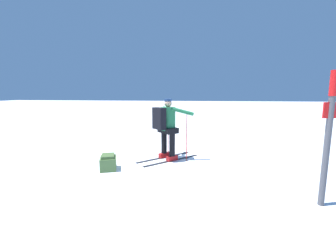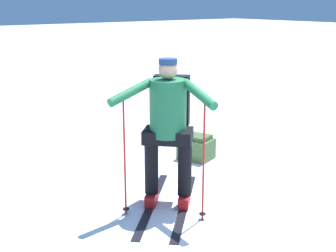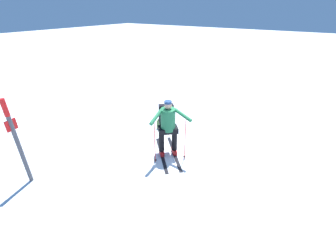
% 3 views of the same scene
% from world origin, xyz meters
% --- Properties ---
extents(ground_plane, '(80.00, 80.00, 0.00)m').
position_xyz_m(ground_plane, '(0.00, 0.00, 0.00)').
color(ground_plane, white).
extents(skier, '(1.52, 1.55, 1.60)m').
position_xyz_m(skier, '(0.81, 0.55, 0.94)').
color(skier, black).
rests_on(skier, ground_plane).
extents(dropped_backpack, '(0.54, 0.48, 0.35)m').
position_xyz_m(dropped_backpack, '(1.77, -0.68, 0.17)').
color(dropped_backpack, '#4C6B38').
rests_on(dropped_backpack, ground_plane).
extents(trail_marker, '(0.10, 0.24, 2.08)m').
position_xyz_m(trail_marker, '(2.89, 3.31, 1.22)').
color(trail_marker, '#4C4C51').
rests_on(trail_marker, ground_plane).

